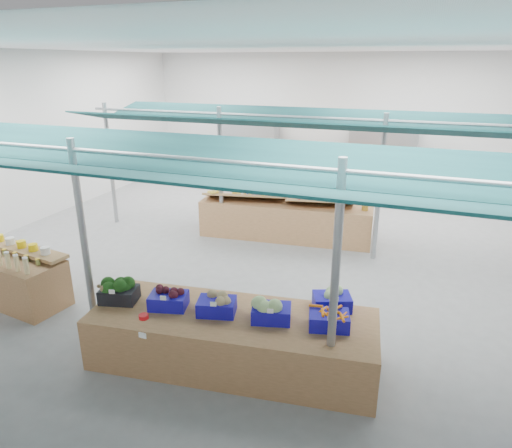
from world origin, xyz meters
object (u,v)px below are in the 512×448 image
at_px(fruit_counter, 285,220).
at_px(vendor_right, 322,195).
at_px(veg_counter, 233,339).
at_px(bottle_shelf, 18,278).
at_px(vendor_left, 254,189).

relative_size(fruit_counter, vendor_right, 2.50).
bearing_deg(vendor_right, veg_counter, 85.47).
bearing_deg(veg_counter, bottle_shelf, 168.69).
height_order(bottle_shelf, veg_counter, bottle_shelf).
xyz_separation_m(veg_counter, vendor_left, (-1.93, 5.90, 0.42)).
height_order(fruit_counter, vendor_left, vendor_left).
distance_m(fruit_counter, vendor_left, 1.67).
relative_size(vendor_left, vendor_right, 1.00).
bearing_deg(vendor_left, vendor_right, 174.16).
distance_m(fruit_counter, vendor_right, 1.31).
bearing_deg(veg_counter, vendor_right, 83.96).
distance_m(bottle_shelf, fruit_counter, 5.64).
bearing_deg(vendor_right, fruit_counter, 55.55).
distance_m(vendor_left, vendor_right, 1.80).
bearing_deg(vendor_left, veg_counter, 102.33).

